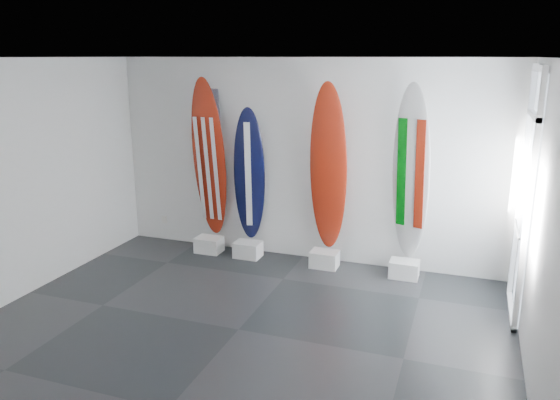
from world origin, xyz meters
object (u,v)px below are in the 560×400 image
at_px(surfboard_swiss, 328,168).
at_px(surfboard_italy, 411,174).
at_px(surfboard_navy, 249,175).
at_px(surfboard_usa, 209,159).

relative_size(surfboard_swiss, surfboard_italy, 1.00).
bearing_deg(surfboard_swiss, surfboard_italy, 4.01).
relative_size(surfboard_navy, surfboard_italy, 0.84).
height_order(surfboard_usa, surfboard_navy, surfboard_usa).
bearing_deg(surfboard_navy, surfboard_swiss, -16.00).
distance_m(surfboard_usa, surfboard_swiss, 1.89).
height_order(surfboard_usa, surfboard_swiss, surfboard_usa).
height_order(surfboard_navy, surfboard_swiss, surfboard_swiss).
bearing_deg(surfboard_swiss, surfboard_navy, -175.99).
relative_size(surfboard_usa, surfboard_italy, 1.02).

